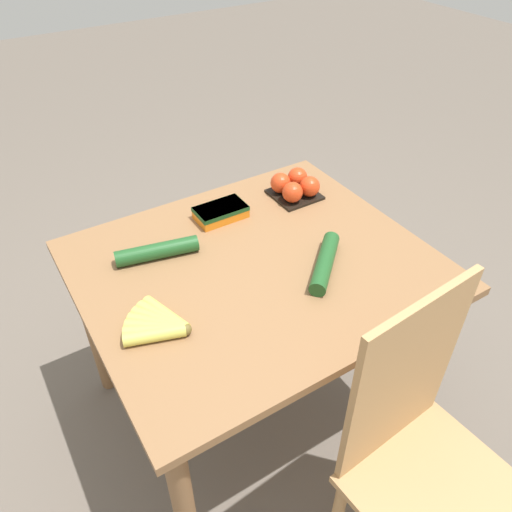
{
  "coord_description": "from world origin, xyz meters",
  "views": [
    {
      "loc": [
        0.65,
        1.04,
        1.77
      ],
      "look_at": [
        0.0,
        0.0,
        0.78
      ],
      "focal_mm": 35.0,
      "sensor_mm": 36.0,
      "label": 1
    }
  ],
  "objects": [
    {
      "name": "dining_table",
      "position": [
        0.0,
        0.0,
        0.64
      ],
      "size": [
        1.09,
        0.94,
        0.75
      ],
      "color": "olive",
      "rests_on": "ground_plane"
    },
    {
      "name": "chair",
      "position": [
        -0.09,
        0.69,
        0.52
      ],
      "size": [
        0.45,
        0.43,
        1.02
      ],
      "rotation": [
        0.0,
        0.0,
        3.22
      ],
      "color": "tan",
      "rests_on": "ground_plane"
    },
    {
      "name": "cucumber_far",
      "position": [
        0.25,
        -0.19,
        0.78
      ],
      "size": [
        0.27,
        0.11,
        0.05
      ],
      "color": "#1E5123",
      "rests_on": "dining_table"
    },
    {
      "name": "carrot_bag",
      "position": [
        -0.03,
        -0.29,
        0.78
      ],
      "size": [
        0.18,
        0.11,
        0.05
      ],
      "color": "orange",
      "rests_on": "dining_table"
    },
    {
      "name": "ground_plane",
      "position": [
        0.0,
        0.0,
        0.0
      ],
      "size": [
        12.0,
        12.0,
        0.0
      ],
      "primitive_type": "plane",
      "color": "#665B51"
    },
    {
      "name": "cucumber_near",
      "position": [
        -0.17,
        0.14,
        0.78
      ],
      "size": [
        0.23,
        0.22,
        0.05
      ],
      "color": "#1E5123",
      "rests_on": "dining_table"
    },
    {
      "name": "tomato_pack",
      "position": [
        -0.34,
        -0.27,
        0.79
      ],
      "size": [
        0.17,
        0.17,
        0.09
      ],
      "color": "black",
      "rests_on": "dining_table"
    },
    {
      "name": "banana_bunch",
      "position": [
        0.38,
        0.1,
        0.77
      ],
      "size": [
        0.18,
        0.18,
        0.04
      ],
      "color": "brown",
      "rests_on": "dining_table"
    }
  ]
}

